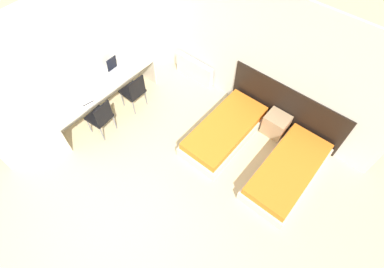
{
  "coord_description": "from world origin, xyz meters",
  "views": [
    {
      "loc": [
        2.04,
        -0.39,
        5.07
      ],
      "look_at": [
        0.0,
        2.05,
        0.55
      ],
      "focal_mm": 28.0,
      "sensor_mm": 36.0,
      "label": 1
    }
  ],
  "objects": [
    {
      "name": "ground_plane",
      "position": [
        0.0,
        0.0,
        0.0
      ],
      "size": [
        20.0,
        20.0,
        0.0
      ],
      "primitive_type": "plane",
      "color": "beige"
    },
    {
      "name": "wall_back",
      "position": [
        0.0,
        3.76,
        1.35
      ],
      "size": [
        5.69,
        0.05,
        2.7
      ],
      "color": "silver",
      "rests_on": "ground_plane"
    },
    {
      "name": "wall_left",
      "position": [
        -2.37,
        1.87,
        1.35
      ],
      "size": [
        0.05,
        4.73,
        2.7
      ],
      "color": "silver",
      "rests_on": "ground_plane"
    },
    {
      "name": "headboard_panel",
      "position": [
        1.01,
        3.72,
        0.53
      ],
      "size": [
        2.43,
        0.03,
        1.06
      ],
      "color": "black",
      "rests_on": "ground_plane"
    },
    {
      "name": "bed_near_window",
      "position": [
        0.3,
        2.73,
        0.19
      ],
      "size": [
        0.9,
        1.92,
        0.39
      ],
      "color": "beige",
      "rests_on": "ground_plane"
    },
    {
      "name": "bed_near_door",
      "position": [
        1.72,
        2.73,
        0.19
      ],
      "size": [
        0.9,
        1.92,
        0.39
      ],
      "color": "beige",
      "rests_on": "ground_plane"
    },
    {
      "name": "nightstand",
      "position": [
        1.01,
        3.49,
        0.24
      ],
      "size": [
        0.45,
        0.4,
        0.48
      ],
      "color": "tan",
      "rests_on": "ground_plane"
    },
    {
      "name": "radiator",
      "position": [
        -1.25,
        3.64,
        0.27
      ],
      "size": [
        0.99,
        0.12,
        0.53
      ],
      "color": "silver",
      "rests_on": "ground_plane"
    },
    {
      "name": "desk",
      "position": [
        -2.06,
        1.7,
        0.61
      ],
      "size": [
        0.57,
        2.46,
        0.76
      ],
      "color": "beige",
      "rests_on": "ground_plane"
    },
    {
      "name": "chair_near_laptop",
      "position": [
        -1.65,
        2.15,
        0.51
      ],
      "size": [
        0.43,
        0.43,
        0.9
      ],
      "rotation": [
        0.0,
        0.0,
        -0.02
      ],
      "color": "black",
      "rests_on": "ground_plane"
    },
    {
      "name": "chair_near_notebook",
      "position": [
        -1.65,
        1.26,
        0.51
      ],
      "size": [
        0.46,
        0.46,
        0.9
      ],
      "rotation": [
        0.0,
        0.0,
        0.09
      ],
      "color": "black",
      "rests_on": "ground_plane"
    },
    {
      "name": "laptop",
      "position": [
        -2.11,
        2.14,
        0.83
      ],
      "size": [
        0.33,
        0.25,
        0.33
      ],
      "rotation": [
        0.0,
        0.0,
        0.03
      ],
      "color": "silver",
      "rests_on": "desk"
    },
    {
      "name": "open_notebook",
      "position": [
        -2.01,
        1.26,
        0.77
      ],
      "size": [
        0.34,
        0.27,
        0.02
      ],
      "rotation": [
        0.0,
        0.0,
        -0.21
      ],
      "color": "black",
      "rests_on": "desk"
    }
  ]
}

